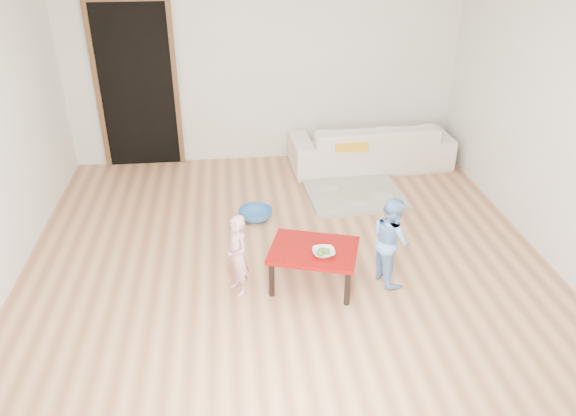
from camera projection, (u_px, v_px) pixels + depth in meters
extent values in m
cube|color=#9D6743|center=(286.00, 257.00, 5.48)|extent=(5.00, 5.00, 0.01)
cube|color=white|center=(264.00, 61.00, 7.05)|extent=(5.00, 0.02, 2.60)
cube|color=white|center=(558.00, 121.00, 5.11)|extent=(0.02, 5.00, 2.60)
imported|color=silver|center=(370.00, 145.00, 7.26)|extent=(2.08, 0.88, 0.60)
cube|color=#FEAC1C|center=(349.00, 142.00, 6.94)|extent=(0.43, 0.39, 0.11)
imported|color=white|center=(324.00, 253.00, 4.81)|extent=(0.19, 0.19, 0.05)
imported|color=#D05F71|center=(237.00, 255.00, 4.82)|extent=(0.28, 0.33, 0.75)
imported|color=#6BA8F9|center=(391.00, 240.00, 4.97)|extent=(0.40, 0.47, 0.83)
imported|color=#2E6BB1|center=(256.00, 214.00, 6.12)|extent=(0.37, 0.37, 0.12)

